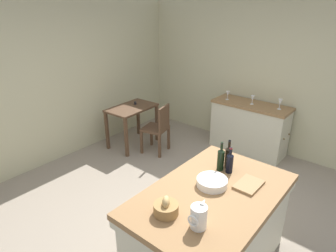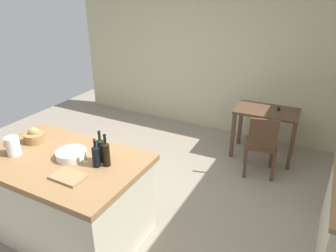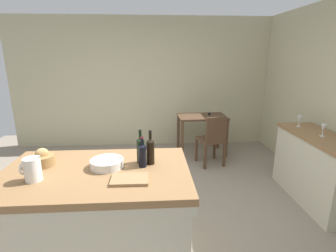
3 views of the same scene
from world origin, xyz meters
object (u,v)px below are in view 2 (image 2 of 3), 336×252
at_px(wine_bottle_dark, 106,153).
at_px(wine_bottle_amber, 101,149).
at_px(island_table, 66,194).
at_px(cutting_board, 69,177).
at_px(wooden_chair, 261,144).
at_px(writing_desk, 266,118).
at_px(pitcher, 13,146).
at_px(bread_basket, 35,137).
at_px(wine_bottle_green, 96,156).
at_px(wash_bowl, 71,154).

xyz_separation_m(wine_bottle_dark, wine_bottle_amber, (-0.09, 0.04, -0.00)).
xyz_separation_m(island_table, cutting_board, (0.31, -0.21, 0.43)).
xyz_separation_m(wooden_chair, cutting_board, (-1.22, -2.24, 0.43)).
relative_size(writing_desk, pitcher, 3.95).
bearing_deg(wine_bottle_amber, bread_basket, -179.52).
height_order(bread_basket, wine_bottle_amber, wine_bottle_amber).
bearing_deg(pitcher, wine_bottle_green, 13.47).
bearing_deg(wine_bottle_dark, wine_bottle_green, -141.79).
bearing_deg(pitcher, writing_desk, 55.23).
bearing_deg(wine_bottle_green, wine_bottle_amber, 101.47).
relative_size(island_table, wash_bowl, 5.56).
height_order(pitcher, cutting_board, pitcher).
bearing_deg(writing_desk, cutting_board, -112.15).
bearing_deg(wine_bottle_amber, writing_desk, 66.47).
distance_m(pitcher, wine_bottle_dark, 0.97).
relative_size(wooden_chair, wine_bottle_green, 3.17).
bearing_deg(island_table, wine_bottle_green, 8.05).
xyz_separation_m(writing_desk, wine_bottle_dark, (-0.98, -2.49, 0.40)).
xyz_separation_m(cutting_board, wine_bottle_green, (0.10, 0.27, 0.10)).
distance_m(writing_desk, wine_bottle_dark, 2.70).
height_order(wooden_chair, wine_bottle_amber, wine_bottle_amber).
bearing_deg(wine_bottle_green, wooden_chair, 60.43).
bearing_deg(pitcher, wash_bowl, 21.44).
bearing_deg(wine_bottle_dark, pitcher, -164.25).
distance_m(wash_bowl, wine_bottle_dark, 0.40).
bearing_deg(wine_bottle_amber, wash_bowl, -163.94).
xyz_separation_m(bread_basket, wine_bottle_green, (0.90, -0.09, 0.06)).
height_order(wooden_chair, wash_bowl, wash_bowl).
bearing_deg(writing_desk, wine_bottle_green, -112.39).
height_order(writing_desk, wooden_chair, wooden_chair).
bearing_deg(wash_bowl, writing_desk, 61.72).
height_order(wooden_chair, wine_bottle_dark, wine_bottle_dark).
distance_m(wooden_chair, wine_bottle_amber, 2.27).
distance_m(wash_bowl, bread_basket, 0.59).
bearing_deg(bread_basket, pitcher, -82.06).
distance_m(wooden_chair, wash_bowl, 2.48).
bearing_deg(pitcher, wine_bottle_dark, 15.75).
height_order(cutting_board, wine_bottle_dark, wine_bottle_dark).
distance_m(writing_desk, bread_basket, 3.16).
xyz_separation_m(writing_desk, wash_bowl, (-1.37, -2.54, 0.31)).
bearing_deg(island_table, wooden_chair, 53.07).
bearing_deg(wooden_chair, wine_bottle_amber, -121.20).
height_order(writing_desk, wine_bottle_green, wine_bottle_green).
distance_m(island_table, writing_desk, 2.99).
relative_size(wooden_chair, pitcher, 3.82).
distance_m(island_table, wine_bottle_dark, 0.73).
bearing_deg(wooden_chair, island_table, -126.93).
distance_m(bread_basket, wine_bottle_dark, 0.98).
height_order(island_table, bread_basket, bread_basket).
relative_size(bread_basket, cutting_board, 0.71).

